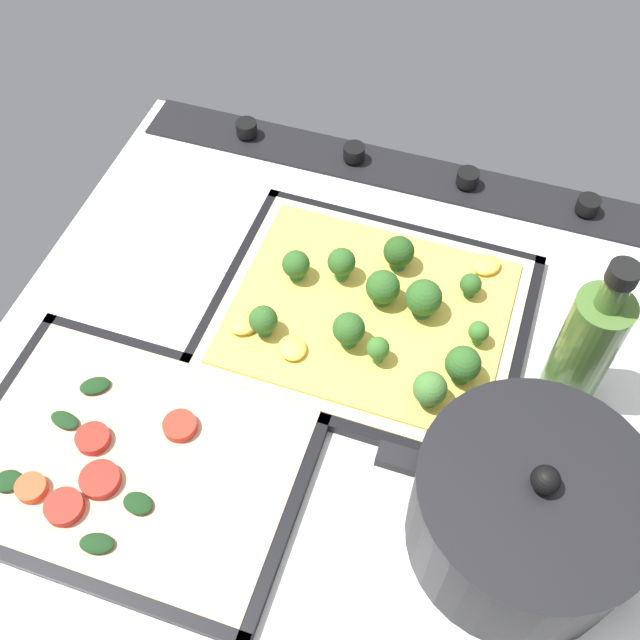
{
  "coord_description": "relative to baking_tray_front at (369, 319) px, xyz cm",
  "views": [
    {
      "loc": [
        -11.75,
        39.99,
        68.87
      ],
      "look_at": [
        2.17,
        -2.1,
        6.64
      ],
      "focal_mm": 42.63,
      "sensor_mm": 36.0,
      "label": 1
    }
  ],
  "objects": [
    {
      "name": "baking_tray_back",
      "position": [
        16.88,
        23.72,
        0.01
      ],
      "size": [
        33.67,
        25.48,
        1.3
      ],
      "color": "black",
      "rests_on": "ground_plane"
    },
    {
      "name": "broccoli_pizza",
      "position": [
        -0.55,
        0.25,
        1.67
      ],
      "size": [
        32.28,
        26.94,
        5.96
      ],
      "color": "beige",
      "rests_on": "baking_tray_front"
    },
    {
      "name": "veggie_pizza_back",
      "position": [
        17.2,
        23.97,
        0.69
      ],
      "size": [
        31.27,
        23.07,
        1.9
      ],
      "color": "#DBA887",
      "rests_on": "baking_tray_back"
    },
    {
      "name": "oil_bottle",
      "position": [
        -21.95,
        1.78,
        7.63
      ],
      "size": [
        5.64,
        5.64,
        19.67
      ],
      "color": "#476B2D",
      "rests_on": "ground_plane"
    },
    {
      "name": "stove_control_panel",
      "position": [
        1.51,
        -23.91,
        0.2
      ],
      "size": [
        71.6,
        7.0,
        2.6
      ],
      "color": "black",
      "rests_on": "ground_plane"
    },
    {
      "name": "ground_plane",
      "position": [
        1.51,
        8.2,
        -1.86
      ],
      "size": [
        74.59,
        71.23,
        3.0
      ],
      "primitive_type": "cube",
      "color": "white"
    },
    {
      "name": "baking_tray_front",
      "position": [
        0.0,
        0.0,
        0.0
      ],
      "size": [
        34.71,
        29.37,
        1.3
      ],
      "color": "black",
      "rests_on": "ground_plane"
    },
    {
      "name": "cooking_pot",
      "position": [
        -19.47,
        19.44,
        5.53
      ],
      "size": [
        27.05,
        20.25,
        14.09
      ],
      "color": "black",
      "rests_on": "ground_plane"
    }
  ]
}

